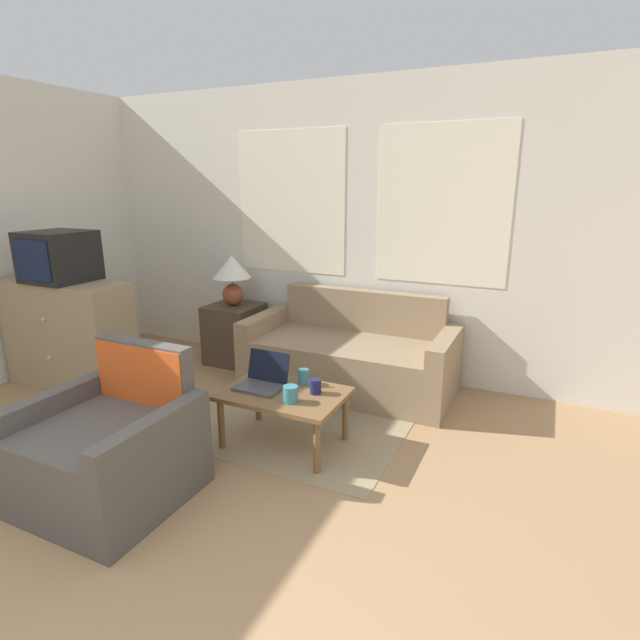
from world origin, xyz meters
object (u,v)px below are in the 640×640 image
object	(u,v)px
couch	(351,357)
cup_yellow	(291,394)
table_lamp	(232,273)
cup_white	(304,377)
laptop	(263,379)
cup_navy	(316,386)
television	(59,256)
armchair	(112,450)
coffee_table	(284,398)

from	to	relation	value
couch	cup_yellow	xyz separation A→B (m)	(0.09, -1.26, 0.18)
cup_yellow	table_lamp	bearing A→B (deg)	135.31
cup_white	laptop	bearing A→B (deg)	-144.42
table_lamp	couch	bearing A→B (deg)	-3.98
cup_navy	cup_yellow	distance (m)	0.21
couch	cup_yellow	distance (m)	1.27
couch	cup_yellow	bearing A→B (deg)	-85.97
television	cup_navy	size ratio (longest dim) A/B	4.88
television	cup_navy	world-z (taller)	television
table_lamp	cup_yellow	size ratio (longest dim) A/B	4.52
laptop	cup_white	xyz separation A→B (m)	(0.23, 0.16, 0.00)
armchair	coffee_table	bearing A→B (deg)	56.14
cup_navy	cup_white	world-z (taller)	cup_white
table_lamp	coffee_table	xyz separation A→B (m)	(1.24, -1.23, -0.56)
laptop	cup_white	bearing A→B (deg)	35.58
couch	laptop	distance (m)	1.15
table_lamp	cup_yellow	bearing A→B (deg)	-44.69
armchair	cup_yellow	world-z (taller)	armchair
cup_navy	couch	bearing A→B (deg)	99.23
armchair	cup_white	bearing A→B (deg)	58.59
television	cup_yellow	bearing A→B (deg)	-5.55
coffee_table	couch	bearing A→B (deg)	88.52
couch	table_lamp	xyz separation A→B (m)	(-1.27, 0.09, 0.63)
armchair	cup_navy	bearing A→B (deg)	50.26
cup_white	television	bearing A→B (deg)	-177.97
television	table_lamp	xyz separation A→B (m)	(0.92, 1.12, -0.25)
armchair	cup_yellow	distance (m)	1.08
laptop	couch	bearing A→B (deg)	79.74
armchair	cup_yellow	xyz separation A→B (m)	(0.72, 0.79, 0.17)
coffee_table	cup_navy	distance (m)	0.24
armchair	table_lamp	world-z (taller)	table_lamp
couch	cup_navy	xyz separation A→B (m)	(0.17, -1.07, 0.17)
laptop	cup_yellow	xyz separation A→B (m)	(0.29, -0.14, 0.00)
cup_yellow	cup_white	bearing A→B (deg)	101.50
television	coffee_table	distance (m)	2.32
armchair	cup_white	xyz separation A→B (m)	(0.66, 1.09, 0.17)
television	cup_white	distance (m)	2.34
armchair	laptop	distance (m)	1.03
armchair	laptop	bearing A→B (deg)	64.82
couch	cup_navy	bearing A→B (deg)	-80.77
cup_navy	armchair	bearing A→B (deg)	-129.74
coffee_table	cup_yellow	xyz separation A→B (m)	(0.12, -0.12, 0.10)
cup_yellow	television	bearing A→B (deg)	174.45
coffee_table	table_lamp	bearing A→B (deg)	135.37
couch	cup_white	bearing A→B (deg)	-88.36
armchair	laptop	size ratio (longest dim) A/B	2.76
armchair	coffee_table	xyz separation A→B (m)	(0.61, 0.90, 0.07)
table_lamp	television	bearing A→B (deg)	-129.46
cup_white	table_lamp	bearing A→B (deg)	141.20
laptop	cup_navy	world-z (taller)	laptop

